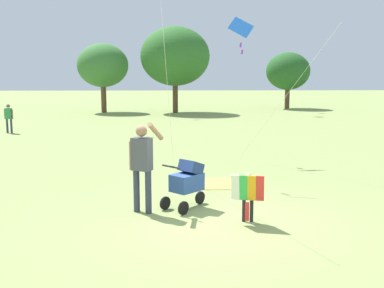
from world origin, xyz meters
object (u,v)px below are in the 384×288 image
at_px(person_adult_flyer, 142,160).
at_px(person_back_turned, 9,116).
at_px(kite_orange_delta, 244,33).
at_px(picnic_blanket, 229,184).
at_px(child_with_butterfly_kite, 248,192).
at_px(stroller, 187,180).

bearing_deg(person_adult_flyer, person_back_turned, 119.91).
xyz_separation_m(person_adult_flyer, kite_orange_delta, (2.78, 5.63, 2.94)).
bearing_deg(picnic_blanket, person_back_turned, 132.30).
bearing_deg(person_back_turned, child_with_butterfly_kite, -54.99).
distance_m(kite_orange_delta, picnic_blanket, 5.24).
height_order(person_adult_flyer, picnic_blanket, person_adult_flyer).
relative_size(kite_orange_delta, picnic_blanket, 3.11).
bearing_deg(kite_orange_delta, child_with_butterfly_kite, -96.72).
height_order(stroller, kite_orange_delta, kite_orange_delta).
bearing_deg(child_with_butterfly_kite, stroller, 139.13).
height_order(child_with_butterfly_kite, person_back_turned, person_back_turned).
bearing_deg(kite_orange_delta, person_back_turned, 145.77).
bearing_deg(kite_orange_delta, picnic_blanket, -103.30).
distance_m(person_adult_flyer, kite_orange_delta, 6.93).
relative_size(person_back_turned, picnic_blanket, 0.92).
relative_size(person_adult_flyer, person_back_turned, 1.39).
xyz_separation_m(stroller, person_back_turned, (-8.02, 12.08, 0.19)).
bearing_deg(person_back_turned, kite_orange_delta, -34.23).
relative_size(stroller, kite_orange_delta, 0.23).
distance_m(person_adult_flyer, picnic_blanket, 3.26).
relative_size(child_with_butterfly_kite, person_adult_flyer, 0.52).
bearing_deg(kite_orange_delta, person_adult_flyer, -116.30).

